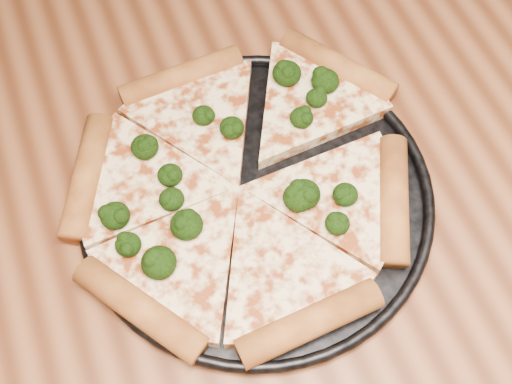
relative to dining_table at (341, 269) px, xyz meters
name	(u,v)px	position (x,y,z in m)	size (l,w,h in m)	color
dining_table	(341,269)	(0.00, 0.00, 0.00)	(1.20, 0.90, 0.75)	brown
pizza_pan	(256,196)	(-0.07, 0.06, 0.10)	(0.34, 0.34, 0.02)	black
pizza	(242,184)	(-0.08, 0.08, 0.11)	(0.37, 0.33, 0.03)	#F6D496
broccoli_florets	(237,171)	(-0.08, 0.09, 0.12)	(0.27, 0.20, 0.02)	black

